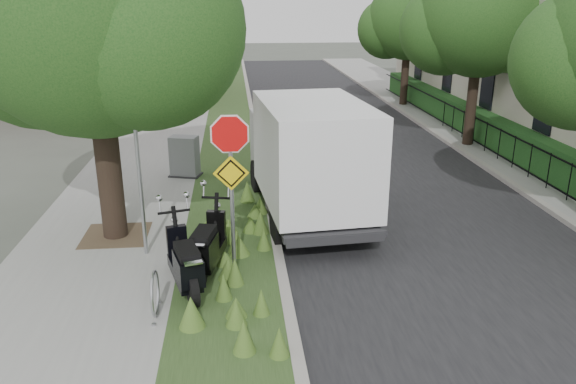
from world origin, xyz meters
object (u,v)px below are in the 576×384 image
object	(u,v)px
box_truck	(308,153)
utility_cabinet	(185,157)
sign_assembly	(231,164)
scooter_far	(186,269)
scooter_near	(207,251)

from	to	relation	value
box_truck	utility_cabinet	xyz separation A→B (m)	(-3.20, 3.31, -0.93)
sign_assembly	scooter_far	bearing A→B (deg)	-148.56
sign_assembly	scooter_far	distance (m)	2.00
sign_assembly	box_truck	distance (m)	3.77
scooter_far	box_truck	xyz separation A→B (m)	(2.64, 3.74, 1.03)
sign_assembly	scooter_near	bearing A→B (deg)	158.05
scooter_far	scooter_near	bearing A→B (deg)	64.76
sign_assembly	scooter_near	world-z (taller)	sign_assembly
box_truck	scooter_near	bearing A→B (deg)	-127.24
scooter_far	utility_cabinet	distance (m)	7.08
box_truck	scooter_far	bearing A→B (deg)	-125.18
scooter_near	scooter_far	size ratio (longest dim) A/B	1.00
scooter_near	utility_cabinet	distance (m)	6.41
sign_assembly	scooter_far	world-z (taller)	sign_assembly
scooter_far	box_truck	bearing A→B (deg)	54.82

